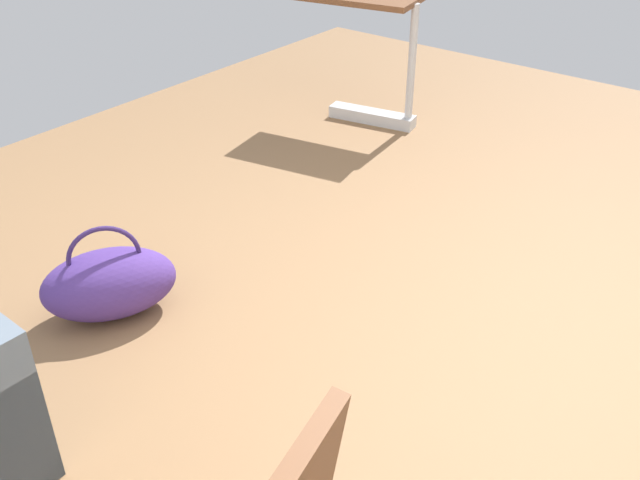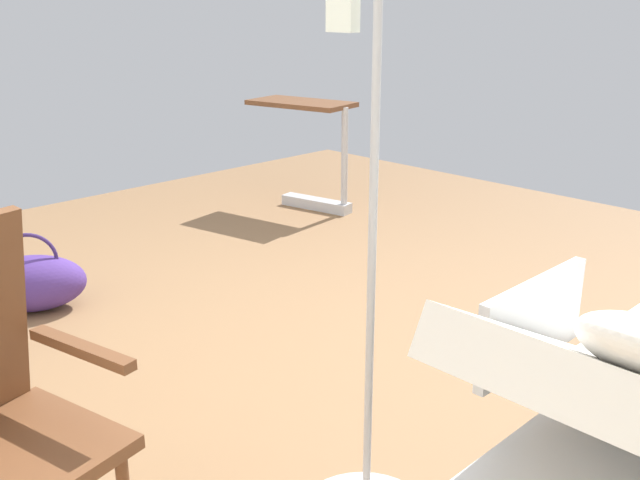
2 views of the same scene
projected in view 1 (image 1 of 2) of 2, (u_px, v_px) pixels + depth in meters
name	position (u px, v px, depth m)	size (l,w,h in m)	color
ground_plane	(492.00, 324.00, 3.01)	(6.53, 6.53, 0.00)	olive
overbed_table	(367.00, 43.00, 4.63)	(0.87, 0.55, 0.84)	#B2B5BA
duffel_bag	(109.00, 283.00, 3.00)	(0.57, 0.64, 0.43)	#472D7A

